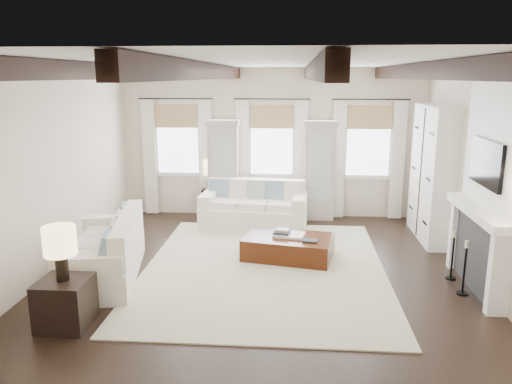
# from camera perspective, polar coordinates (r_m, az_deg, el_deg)

# --- Properties ---
(ground) EXTENTS (7.50, 7.50, 0.00)m
(ground) POSITION_cam_1_polar(r_m,az_deg,el_deg) (7.62, 0.41, -10.21)
(ground) COLOR black
(ground) RESTS_ON ground
(room_shell) EXTENTS (6.54, 7.54, 3.22)m
(room_shell) POSITION_cam_1_polar(r_m,az_deg,el_deg) (7.96, 6.29, 4.90)
(room_shell) COLOR beige
(room_shell) RESTS_ON ground
(area_rug) EXTENTS (3.80, 4.79, 0.02)m
(area_rug) POSITION_cam_1_polar(r_m,az_deg,el_deg) (8.10, 0.98, -8.67)
(area_rug) COLOR beige
(area_rug) RESTS_ON ground
(sofa_back) EXTENTS (2.21, 1.14, 0.92)m
(sofa_back) POSITION_cam_1_polar(r_m,az_deg,el_deg) (10.29, -0.19, -1.79)
(sofa_back) COLOR white
(sofa_back) RESTS_ON ground
(sofa_left) EXTENTS (1.40, 2.37, 0.95)m
(sofa_left) POSITION_cam_1_polar(r_m,az_deg,el_deg) (8.00, -16.62, -6.69)
(sofa_left) COLOR white
(sofa_left) RESTS_ON ground
(ottoman) EXTENTS (1.60, 1.18, 0.38)m
(ottoman) POSITION_cam_1_polar(r_m,az_deg,el_deg) (8.50, 3.73, -6.34)
(ottoman) COLOR black
(ottoman) RESTS_ON ground
(tray) EXTENTS (0.57, 0.47, 0.04)m
(tray) POSITION_cam_1_polar(r_m,az_deg,el_deg) (8.47, 3.81, -4.89)
(tray) COLOR white
(tray) RESTS_ON ottoman
(book_lower) EXTENTS (0.29, 0.25, 0.04)m
(book_lower) POSITION_cam_1_polar(r_m,az_deg,el_deg) (8.44, 2.98, -4.66)
(book_lower) COLOR #262628
(book_lower) RESTS_ON tray
(book_upper) EXTENTS (0.25, 0.21, 0.03)m
(book_upper) POSITION_cam_1_polar(r_m,az_deg,el_deg) (8.49, 3.06, -4.32)
(book_upper) COLOR beige
(book_upper) RESTS_ON book_lower
(book_loose) EXTENTS (0.27, 0.22, 0.03)m
(book_loose) POSITION_cam_1_polar(r_m,az_deg,el_deg) (8.23, 6.21, -5.54)
(book_loose) COLOR #262628
(book_loose) RESTS_ON ottoman
(side_table_front) EXTENTS (0.60, 0.60, 0.60)m
(side_table_front) POSITION_cam_1_polar(r_m,az_deg,el_deg) (6.69, -20.96, -11.75)
(side_table_front) COLOR black
(side_table_front) RESTS_ON ground
(lamp_front) EXTENTS (0.39, 0.39, 0.68)m
(lamp_front) POSITION_cam_1_polar(r_m,az_deg,el_deg) (6.42, -21.51, -5.55)
(lamp_front) COLOR black
(lamp_front) RESTS_ON side_table_front
(side_table_back) EXTENTS (0.41, 0.41, 0.62)m
(side_table_back) POSITION_cam_1_polar(r_m,az_deg,el_deg) (11.06, -5.02, -1.11)
(side_table_back) COLOR black
(side_table_back) RESTS_ON ground
(lamp_back) EXTENTS (0.37, 0.37, 0.64)m
(lamp_back) POSITION_cam_1_polar(r_m,az_deg,el_deg) (10.90, -5.10, 2.67)
(lamp_back) COLOR black
(lamp_back) RESTS_ON side_table_back
(candlestick_near) EXTENTS (0.16, 0.16, 0.79)m
(candlestick_near) POSITION_cam_1_polar(r_m,az_deg,el_deg) (7.67, 22.70, -8.45)
(candlestick_near) COLOR black
(candlestick_near) RESTS_ON ground
(candlestick_far) EXTENTS (0.15, 0.15, 0.76)m
(candlestick_far) POSITION_cam_1_polar(r_m,az_deg,el_deg) (8.16, 21.52, -7.16)
(candlestick_far) COLOR black
(candlestick_far) RESTS_ON ground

